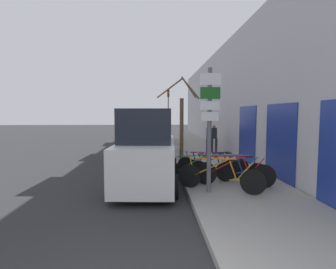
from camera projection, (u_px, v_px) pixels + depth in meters
ground_plane at (153, 157)px, 13.95m from camera, size 80.00×80.00×0.00m
sidewalk_curb at (194, 149)px, 16.86m from camera, size 3.20×32.00×0.15m
building_facade at (222, 99)px, 16.61m from camera, size 0.23×32.00×6.50m
signpost at (209, 124)px, 7.15m from camera, size 0.57×0.14×3.42m
bicycle_0 at (220, 177)px, 7.38m from camera, size 2.26×1.14×0.96m
bicycle_1 at (234, 173)px, 7.86m from camera, size 2.32×0.75×0.96m
bicycle_2 at (227, 171)px, 8.20m from camera, size 2.40×0.73×0.93m
bicycle_3 at (199, 170)px, 8.40m from camera, size 2.38×0.44×0.89m
bicycle_4 at (216, 167)px, 8.74m from camera, size 2.25×0.44×0.92m
bicycle_5 at (209, 165)px, 9.16m from camera, size 2.13×0.82×0.87m
parked_car_0 at (147, 152)px, 8.43m from camera, size 2.14×4.44×2.48m
parked_car_1 at (150, 138)px, 13.95m from camera, size 2.16×4.76×2.28m
parked_car_2 at (153, 129)px, 19.81m from camera, size 2.17×4.65×2.54m
pedestrian_near at (210, 137)px, 14.25m from camera, size 0.41×0.36×1.62m
pedestrian_far at (214, 136)px, 14.91m from camera, size 0.41×0.35×1.57m
street_tree at (182, 122)px, 12.30m from camera, size 2.09×1.12×3.91m
traffic_light at (168, 106)px, 24.48m from camera, size 0.20×0.30×4.50m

